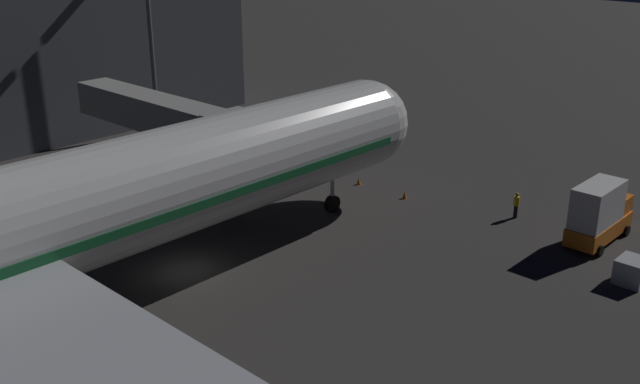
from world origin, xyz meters
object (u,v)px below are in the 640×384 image
cargo_truck_aft (599,213)px  apron_floodlight_mast (150,26)px  ground_crew_marshaller_fwd (516,204)px  traffic_cone_nose_starboard (359,181)px  jet_bridge (176,120)px  baggage_container_near_belt (632,271)px  traffic_cone_nose_port (405,195)px

cargo_truck_aft → apron_floodlight_mast: bearing=5.9°
ground_crew_marshaller_fwd → traffic_cone_nose_starboard: size_ratio=3.34×
jet_bridge → apron_floodlight_mast: (14.90, -8.52, 4.35)m
ground_crew_marshaller_fwd → traffic_cone_nose_starboard: ground_crew_marshaller_fwd is taller
cargo_truck_aft → baggage_container_near_belt: cargo_truck_aft is taller
traffic_cone_nose_port → traffic_cone_nose_starboard: same height
traffic_cone_nose_port → traffic_cone_nose_starboard: bearing=0.0°
jet_bridge → apron_floodlight_mast: bearing=-29.8°
jet_bridge → baggage_container_near_belt: bearing=-163.8°
apron_floodlight_mast → cargo_truck_aft: (-41.21, -4.26, -8.08)m
ground_crew_marshaller_fwd → traffic_cone_nose_starboard: bearing=10.5°
jet_bridge → cargo_truck_aft: size_ratio=3.28×
baggage_container_near_belt → traffic_cone_nose_starboard: baggage_container_near_belt is taller
apron_floodlight_mast → traffic_cone_nose_port: apron_floodlight_mast is taller
cargo_truck_aft → traffic_cone_nose_starboard: cargo_truck_aft is taller
jet_bridge → ground_crew_marshaller_fwd: size_ratio=10.57×
ground_crew_marshaller_fwd → traffic_cone_nose_starboard: 12.41m
baggage_container_near_belt → traffic_cone_nose_port: bearing=-6.1°
cargo_truck_aft → baggage_container_near_belt: (-3.78, 4.01, -1.28)m
apron_floodlight_mast → ground_crew_marshaller_fwd: 36.88m
ground_crew_marshaller_fwd → baggage_container_near_belt: bearing=156.7°
apron_floodlight_mast → traffic_cone_nose_starboard: apron_floodlight_mast is taller
jet_bridge → traffic_cone_nose_port: size_ratio=35.33×
apron_floodlight_mast → traffic_cone_nose_starboard: size_ratio=31.48×
cargo_truck_aft → traffic_cone_nose_starboard: size_ratio=10.78×
cargo_truck_aft → traffic_cone_nose_port: cargo_truck_aft is taller
ground_crew_marshaller_fwd → traffic_cone_nose_starboard: (12.18, 2.26, -0.74)m
apron_floodlight_mast → jet_bridge: bearing=150.2°
ground_crew_marshaller_fwd → traffic_cone_nose_port: bearing=16.2°
cargo_truck_aft → ground_crew_marshaller_fwd: size_ratio=3.22×
jet_bridge → ground_crew_marshaller_fwd: bearing=-148.0°
jet_bridge → baggage_container_near_belt: (-30.10, -8.76, -5.02)m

